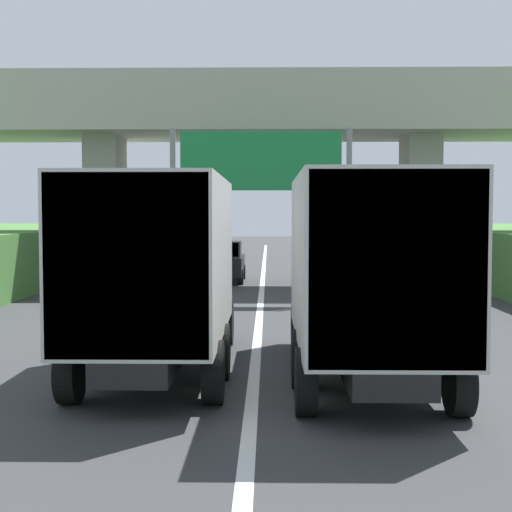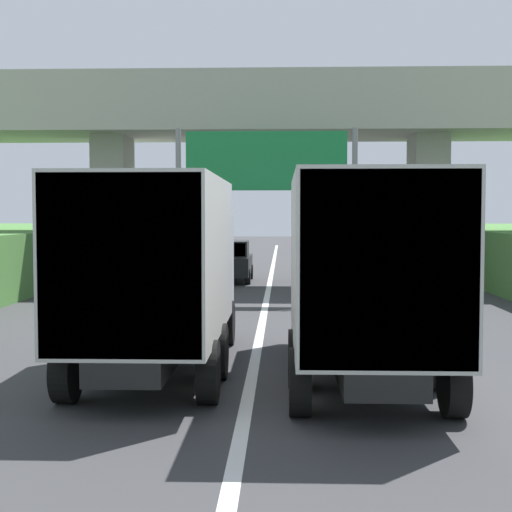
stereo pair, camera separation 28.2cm
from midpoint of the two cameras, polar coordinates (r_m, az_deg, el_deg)
name	(u,v)px [view 1 (the left image)]	position (r m, az deg, el deg)	size (l,w,h in m)	color
lane_centre_stripe	(260,306)	(23.10, -0.01, -3.83)	(0.20, 91.77, 0.01)	white
overpass_bridge	(262,130)	(29.59, 0.20, 9.65)	(40.00, 4.80, 8.11)	#9E998E
overhead_highway_sign	(261,173)	(24.15, 0.03, 6.38)	(5.88, 0.18, 5.61)	slate
truck_silver	(163,265)	(13.40, -7.76, -0.66)	(2.44, 7.30, 3.44)	black
truck_blue	(363,267)	(12.72, 7.54, -0.87)	(2.44, 7.30, 3.44)	black
truck_green	(142,235)	(32.48, -8.96, 1.57)	(2.44, 7.30, 3.44)	black
car_yellow	(342,245)	(49.45, 6.43, 0.88)	(1.86, 4.10, 1.72)	gold
car_black	(222,261)	(31.38, -2.86, -0.42)	(1.86, 4.10, 1.72)	black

